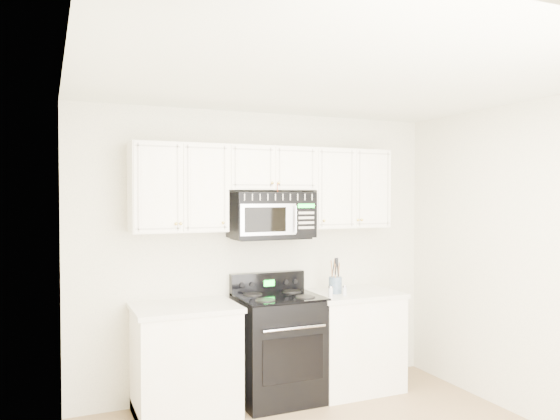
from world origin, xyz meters
TOP-DOWN VIEW (x-y plane):
  - room at (0.00, 0.00)m, footprint 3.51×3.51m
  - base_cabinet_left at (-0.80, 1.44)m, footprint 0.86×0.65m
  - base_cabinet_right at (0.80, 1.44)m, footprint 0.86×0.65m
  - range at (0.05, 1.45)m, footprint 0.72×0.66m
  - upper_cabinets at (0.00, 1.58)m, footprint 2.44×0.37m
  - microwave at (0.03, 1.56)m, footprint 0.74×0.42m
  - utensil_crock at (0.62, 1.43)m, footprint 0.12×0.12m
  - shaker_salt at (0.49, 1.28)m, footprint 0.04×0.04m
  - shaker_pepper at (0.63, 1.28)m, footprint 0.04×0.04m

SIDE VIEW (x-z plane):
  - base_cabinet_left at x=-0.80m, z-range -0.03..0.89m
  - base_cabinet_right at x=0.80m, z-range -0.03..0.89m
  - range at x=0.05m, z-range -0.07..1.04m
  - shaker_pepper at x=0.63m, z-range 0.92..1.01m
  - shaker_salt at x=0.49m, z-range 0.92..1.02m
  - utensil_crock at x=0.62m, z-range 0.84..1.17m
  - room at x=0.00m, z-range 0.00..2.60m
  - microwave at x=0.03m, z-range 1.45..1.86m
  - upper_cabinets at x=0.00m, z-range 1.56..2.31m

